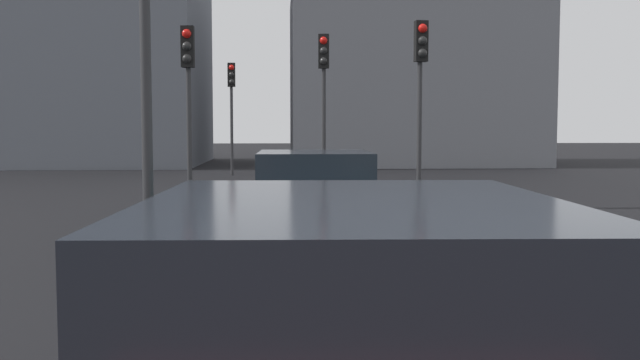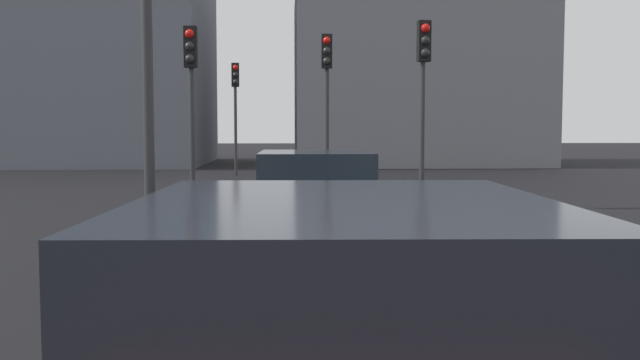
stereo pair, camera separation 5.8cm
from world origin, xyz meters
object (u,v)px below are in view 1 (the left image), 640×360
Objects in this scene: traffic_light_near_left at (421,74)px; traffic_light_far_left at (188,78)px; traffic_light_far_right at (232,95)px; car_teal_lead at (314,200)px; traffic_light_near_right at (324,80)px.

traffic_light_far_left is at bearing -97.59° from traffic_light_near_left.
traffic_light_far_right is (11.44, 4.99, 0.06)m from traffic_light_near_left.
traffic_light_near_right is (8.17, -0.64, 2.37)m from car_teal_lead.
traffic_light_near_right reaches higher than traffic_light_far_right.
traffic_light_far_left is 0.95× the size of traffic_light_far_right.
traffic_light_far_left is at bearing -9.42° from traffic_light_far_right.
car_teal_lead is 1.08× the size of traffic_light_far_right.
traffic_light_near_right is at bearing 11.70° from traffic_light_far_right.
traffic_light_near_left reaches higher than car_teal_lead.
traffic_light_near_right is at bearing 136.80° from traffic_light_far_left.
traffic_light_near_left is 0.97× the size of traffic_light_near_right.
traffic_light_far_right is (8.18, 3.02, -0.02)m from traffic_light_near_right.
traffic_light_near_right is 4.48m from traffic_light_far_left.
traffic_light_far_left is at bearing -39.09° from traffic_light_near_right.
traffic_light_far_right is at bearing -162.73° from traffic_light_near_left.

